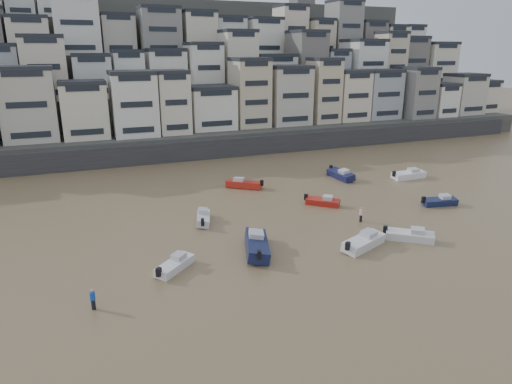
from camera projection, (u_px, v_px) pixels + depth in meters
name	position (u px, v px, depth m)	size (l,w,h in m)	color
harbor_wall	(217.00, 148.00, 84.54)	(140.00, 3.00, 3.50)	#38383A
hillside	(188.00, 74.00, 118.18)	(141.04, 66.00, 50.00)	#4C4C47
boat_a	(364.00, 240.00, 45.83)	(5.95, 1.95, 1.62)	silver
boat_b	(410.00, 234.00, 47.61)	(5.30, 1.74, 1.45)	silver
boat_c	(257.00, 243.00, 44.78)	(7.05, 2.31, 1.92)	#141A3E
boat_d	(440.00, 200.00, 58.44)	(4.88, 1.60, 1.33)	#151E42
boat_e	(323.00, 201.00, 58.44)	(4.71, 1.54, 1.28)	#A71C14
boat_f	(203.00, 217.00, 52.68)	(4.96, 1.62, 1.35)	silver
boat_g	(409.00, 173.00, 70.55)	(5.98, 1.96, 1.63)	white
boat_h	(244.00, 183.00, 65.81)	(5.65, 1.85, 1.54)	#A91E14
boat_i	(341.00, 174.00, 70.53)	(5.95, 1.95, 1.62)	#141740
boat_j	(175.00, 263.00, 41.21)	(4.83, 1.58, 1.32)	silver
person_blue	(93.00, 299.00, 34.88)	(0.44, 0.44, 1.74)	#1743AE
person_pink	(361.00, 215.00, 52.79)	(0.44, 0.44, 1.74)	#F3ABB4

